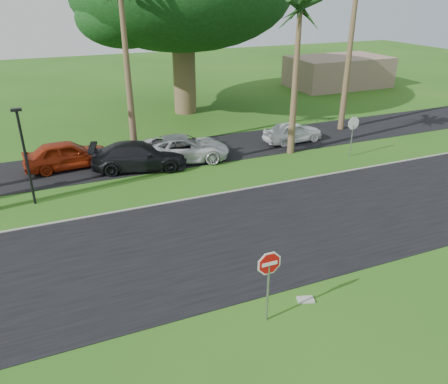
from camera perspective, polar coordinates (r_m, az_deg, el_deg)
name	(u,v)px	position (r m, az deg, el deg)	size (l,w,h in m)	color
ground	(216,271)	(16.24, -1.04, -10.28)	(120.00, 120.00, 0.00)	#235715
road	(198,244)	(17.80, -3.43, -6.79)	(120.00, 8.00, 0.02)	black
parking_strip	(140,159)	(26.98, -10.90, 4.27)	(120.00, 5.00, 0.02)	black
curb	(170,202)	(21.19, -7.08, -1.36)	(120.00, 0.12, 0.06)	gray
stop_sign_near	(269,273)	(13.17, 5.87, -10.43)	(1.05, 0.07, 2.62)	gray
stop_sign_far	(353,129)	(27.47, 16.48, 7.95)	(1.05, 0.07, 2.62)	gray
palm_right_near	(300,12)	(26.29, 9.89, 22.13)	(5.00, 5.00, 9.50)	brown
streetlight_right	(25,151)	(21.93, -24.59, 4.85)	(0.45, 0.25, 4.64)	black
building_far	(338,72)	(48.60, 14.66, 14.97)	(10.00, 6.00, 3.00)	gray
car_red	(67,155)	(26.47, -19.86, 4.61)	(1.89, 4.70, 1.60)	#9A260C
car_dark	(139,156)	(25.22, -11.01, 4.62)	(2.17, 5.35, 1.55)	black
car_minivan	(184,148)	(26.16, -5.27, 5.69)	(2.49, 5.40, 1.50)	silver
car_pickup	(293,132)	(29.72, 8.96, 7.75)	(1.62, 4.04, 1.37)	white
utility_slab	(306,300)	(15.14, 10.62, -13.66)	(0.55, 0.35, 0.06)	#9C9D95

